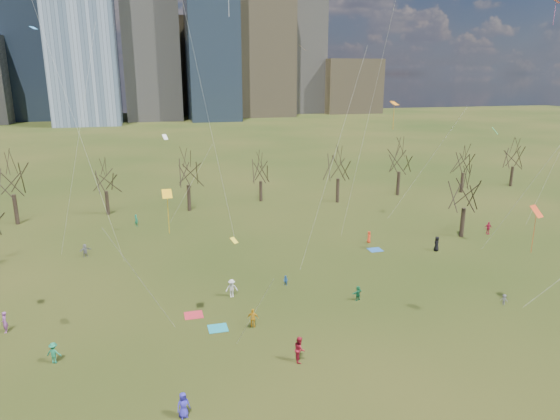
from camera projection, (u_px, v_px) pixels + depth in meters
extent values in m
plane|color=black|center=(317.00, 328.00, 41.53)|extent=(500.00, 500.00, 0.00)
cube|color=slate|center=(148.00, 10.00, 218.02)|extent=(24.00, 24.00, 95.00)
cube|color=#726347|center=(262.00, 41.00, 243.60)|extent=(28.00, 28.00, 72.00)
cube|color=#384C66|center=(31.00, 46.00, 222.98)|extent=(25.00, 25.00, 65.00)
cube|color=slate|center=(301.00, 57.00, 265.66)|extent=(22.00, 22.00, 58.00)
cube|color=#726347|center=(176.00, 67.00, 260.08)|extent=(30.00, 30.00, 48.00)
cube|color=#726347|center=(347.00, 86.00, 271.19)|extent=(30.00, 28.00, 28.00)
cylinder|color=black|center=(16.00, 209.00, 69.57)|extent=(0.55, 0.55, 4.28)
cylinder|color=black|center=(107.00, 203.00, 74.52)|extent=(0.52, 0.52, 3.60)
cylinder|color=black|center=(189.00, 198.00, 76.52)|extent=(0.54, 0.54, 4.05)
cylinder|color=black|center=(261.00, 191.00, 82.40)|extent=(0.51, 0.51, 3.38)
cylinder|color=black|center=(338.00, 190.00, 81.59)|extent=(0.54, 0.54, 3.96)
cylinder|color=black|center=(398.00, 183.00, 86.43)|extent=(0.54, 0.54, 4.14)
cylinder|color=black|center=(462.00, 183.00, 88.57)|extent=(0.52, 0.52, 3.51)
cylinder|color=black|center=(512.00, 176.00, 93.40)|extent=(0.53, 0.53, 3.74)
cylinder|color=black|center=(462.00, 222.00, 64.29)|extent=(0.53, 0.53, 3.83)
cube|color=teal|center=(218.00, 328.00, 41.41)|extent=(1.60, 1.50, 0.03)
cube|color=#2358A7|center=(375.00, 250.00, 59.87)|extent=(1.60, 1.50, 0.03)
cube|color=red|center=(194.00, 315.00, 43.66)|extent=(1.60, 1.50, 0.03)
imported|color=#302AB6|center=(183.00, 405.00, 30.49)|extent=(0.95, 0.75, 1.69)
imported|color=maroon|center=(300.00, 349.00, 36.45)|extent=(0.91, 1.08, 1.96)
imported|color=slate|center=(504.00, 299.00, 45.56)|extent=(0.71, 0.73, 1.00)
imported|color=gold|center=(253.00, 318.00, 41.41)|extent=(1.04, 0.72, 1.64)
imported|color=#1A7648|center=(358.00, 293.00, 46.42)|extent=(1.35, 0.96, 1.41)
imported|color=black|center=(437.00, 244.00, 59.31)|extent=(1.00, 1.04, 1.80)
imported|color=#954C99|center=(5.00, 322.00, 40.58)|extent=(0.53, 0.71, 1.79)
imported|color=#275FAD|center=(286.00, 281.00, 49.65)|extent=(0.63, 0.65, 1.05)
imported|color=silver|center=(232.00, 288.00, 47.04)|extent=(1.16, 0.71, 1.76)
imported|color=#BA1A41|center=(488.00, 228.00, 65.57)|extent=(1.04, 0.56, 1.68)
imported|color=slate|center=(85.00, 250.00, 57.51)|extent=(1.44, 1.05, 1.50)
imported|color=#FA421B|center=(369.00, 237.00, 62.27)|extent=(0.70, 0.84, 1.47)
imported|color=#19724E|center=(136.00, 220.00, 69.02)|extent=(0.68, 0.73, 1.68)
imported|color=#19724C|center=(54.00, 353.00, 36.26)|extent=(1.18, 0.90, 1.62)
plane|color=#F4B014|center=(167.00, 194.00, 35.96)|extent=(1.02, 0.88, 0.51)
cylinder|color=silver|center=(145.00, 286.00, 33.35)|extent=(3.92, 7.59, 10.68)
cylinder|color=#F4B014|center=(168.00, 216.00, 36.39)|extent=(0.04, 0.04, 2.70)
plane|color=#FFA828|center=(303.00, 48.00, 44.48)|extent=(0.83, 0.93, 0.49)
cylinder|color=silver|center=(330.00, 169.00, 45.27)|extent=(3.88, 5.37, 21.26)
plane|color=red|center=(537.00, 211.00, 39.85)|extent=(1.40, 1.17, 0.86)
cylinder|color=red|center=(533.00, 234.00, 40.36)|extent=(0.04, 0.04, 3.15)
cylinder|color=silver|center=(75.00, 121.00, 44.15)|extent=(5.84, 7.82, 30.01)
cylinder|color=silver|center=(369.00, 114.00, 52.51)|extent=(1.57, 9.55, 29.88)
plane|color=green|center=(495.00, 131.00, 52.55)|extent=(1.14, 1.19, 0.76)
cylinder|color=silver|center=(520.00, 199.00, 51.21)|extent=(2.12, 7.20, 13.24)
plane|color=#369CE7|center=(33.00, 28.00, 48.10)|extent=(1.00, 1.00, 0.29)
cylinder|color=silver|center=(76.00, 152.00, 48.57)|extent=(6.30, 7.29, 23.32)
plane|color=orange|center=(394.00, 103.00, 63.69)|extent=(1.37, 1.30, 0.46)
cylinder|color=silver|center=(425.00, 167.00, 62.82)|extent=(5.42, 7.69, 15.41)
cylinder|color=orange|center=(394.00, 118.00, 64.17)|extent=(0.04, 0.04, 3.00)
plane|color=yellow|center=(234.00, 240.00, 34.32)|extent=(0.72, 0.70, 0.34)
cylinder|color=silver|center=(253.00, 315.00, 32.15)|extent=(1.02, 7.18, 7.96)
plane|color=#FF5DA9|center=(556.00, 1.00, 58.15)|extent=(0.99, 1.09, 0.51)
cylinder|color=#FF5DA9|center=(554.00, 14.00, 58.54)|extent=(0.04, 0.04, 2.40)
plane|color=white|center=(165.00, 137.00, 63.16)|extent=(0.99, 0.85, 0.64)
cylinder|color=silver|center=(190.00, 186.00, 61.45)|extent=(4.96, 8.23, 11.31)
cylinder|color=silver|center=(209.00, 123.00, 53.02)|extent=(5.66, 5.01, 27.88)
cylinder|color=white|center=(229.00, 3.00, 52.80)|extent=(0.04, 0.04, 2.70)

